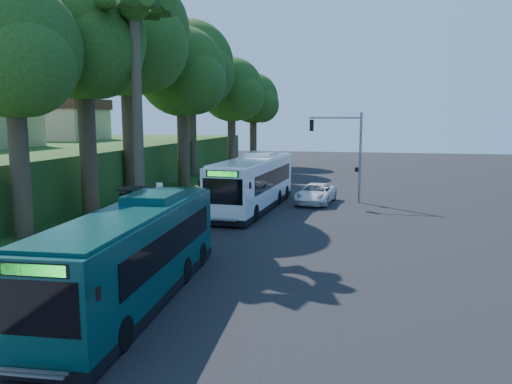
% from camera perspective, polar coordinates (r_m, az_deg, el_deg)
% --- Properties ---
extents(ground, '(140.00, 140.00, 0.00)m').
position_cam_1_polar(ground, '(30.60, 2.32, -3.94)').
color(ground, black).
rests_on(ground, ground).
extents(sidewalk, '(4.50, 70.00, 0.12)m').
position_cam_1_polar(sidewalk, '(32.64, -10.41, -3.18)').
color(sidewalk, gray).
rests_on(sidewalk, ground).
extents(red_curb, '(0.25, 30.00, 0.13)m').
position_cam_1_polar(red_curb, '(28.16, -9.24, -4.99)').
color(red_curb, maroon).
rests_on(red_curb, ground).
extents(grass_verge, '(8.00, 70.00, 0.06)m').
position_cam_1_polar(grass_verge, '(39.50, -15.24, -1.37)').
color(grass_verge, '#234719').
rests_on(grass_verge, ground).
extents(bus_shelter, '(3.20, 1.51, 2.55)m').
position_cam_1_polar(bus_shelter, '(29.74, -12.56, -0.95)').
color(bus_shelter, black).
rests_on(bus_shelter, ground).
extents(stop_sign_pole, '(0.35, 0.06, 3.17)m').
position_cam_1_polar(stop_sign_pole, '(27.01, -10.91, -1.24)').
color(stop_sign_pole, gray).
rests_on(stop_sign_pole, ground).
extents(traffic_signal_pole, '(4.10, 0.30, 7.00)m').
position_cam_1_polar(traffic_signal_pole, '(39.51, 10.37, 5.20)').
color(traffic_signal_pole, gray).
rests_on(traffic_signal_pole, ground).
extents(palm_tree, '(4.20, 4.20, 14.40)m').
position_cam_1_polar(palm_tree, '(31.54, -13.75, 18.85)').
color(palm_tree, '#4C3F2D').
rests_on(palm_tree, ground).
extents(hillside_backdrop, '(24.00, 60.00, 8.80)m').
position_cam_1_polar(hillside_backdrop, '(54.71, -22.82, 3.45)').
color(hillside_backdrop, '#234719').
rests_on(hillside_backdrop, ground).
extents(tree_0, '(8.40, 8.00, 15.70)m').
position_cam_1_polar(tree_0, '(34.61, -19.05, 15.71)').
color(tree_0, '#382B1E').
rests_on(tree_0, ground).
extents(tree_1, '(10.50, 10.00, 18.26)m').
position_cam_1_polar(tree_1, '(42.24, -14.45, 16.58)').
color(tree_1, '#382B1E').
rests_on(tree_1, ground).
extents(tree_2, '(8.82, 8.40, 15.12)m').
position_cam_1_polar(tree_2, '(48.69, -8.40, 12.96)').
color(tree_2, '#382B1E').
rests_on(tree_2, ground).
extents(tree_3, '(10.08, 9.60, 17.28)m').
position_cam_1_polar(tree_3, '(56.99, -7.42, 13.82)').
color(tree_3, '#382B1E').
rests_on(tree_3, ground).
extents(tree_4, '(8.40, 8.00, 14.14)m').
position_cam_1_polar(tree_4, '(63.70, -2.75, 11.27)').
color(tree_4, '#382B1E').
rests_on(tree_4, ground).
extents(tree_5, '(7.35, 7.00, 12.86)m').
position_cam_1_polar(tree_5, '(71.20, -0.25, 10.36)').
color(tree_5, '#382B1E').
rests_on(tree_5, ground).
extents(tree_6, '(7.56, 7.20, 13.74)m').
position_cam_1_polar(tree_6, '(29.79, -25.95, 13.69)').
color(tree_6, '#382B1E').
rests_on(tree_6, ground).
extents(white_bus, '(3.59, 13.58, 4.01)m').
position_cam_1_polar(white_bus, '(36.16, -0.27, 1.13)').
color(white_bus, white).
rests_on(white_bus, ground).
extents(teal_bus, '(3.37, 12.32, 3.63)m').
position_cam_1_polar(teal_bus, '(18.66, -13.54, -6.63)').
color(teal_bus, '#093634').
rests_on(teal_bus, ground).
extents(pickup, '(3.10, 5.70, 1.52)m').
position_cam_1_polar(pickup, '(38.98, 6.83, -0.18)').
color(pickup, white).
rests_on(pickup, ground).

